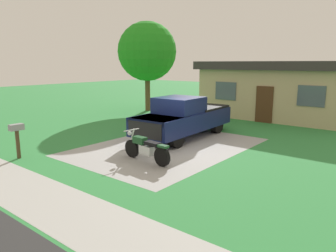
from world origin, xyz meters
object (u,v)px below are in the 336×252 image
pickup_truck (185,117)px  neighbor_house (281,89)px  mailbox (17,132)px  motorcycle (146,148)px  shade_tree (147,52)px

pickup_truck → neighbor_house: 8.55m
pickup_truck → neighbor_house: (1.39, 8.40, 0.84)m
mailbox → neighbor_house: bearing=74.8°
motorcycle → neighbor_house: 12.41m
shade_tree → neighbor_house: shade_tree is taller
mailbox → shade_tree: size_ratio=0.20×
mailbox → neighbor_house: neighbor_house is taller
motorcycle → shade_tree: (-8.25, 9.13, 3.71)m
motorcycle → shade_tree: bearing=132.1°
mailbox → shade_tree: 12.94m
motorcycle → pickup_truck: (-1.20, 3.94, 0.48)m
mailbox → motorcycle: bearing=34.1°
pickup_truck → mailbox: pickup_truck is taller
motorcycle → pickup_truck: 4.15m
shade_tree → neighbor_house: size_ratio=0.65×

